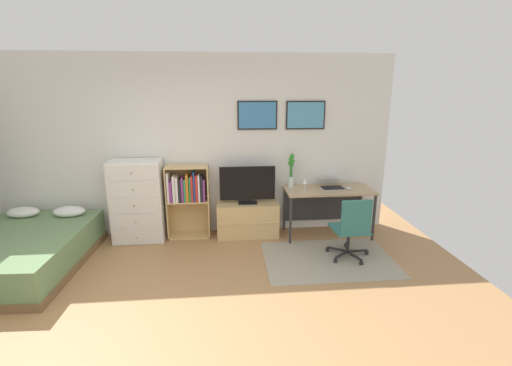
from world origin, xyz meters
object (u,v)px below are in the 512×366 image
at_px(office_chair, 352,227).
at_px(wine_glass, 305,182).
at_px(dresser, 138,201).
at_px(television, 247,185).
at_px(bamboo_vase, 291,170).
at_px(tv_stand, 248,219).
at_px(bed, 21,251).
at_px(bookshelf, 188,194).
at_px(desk, 327,196).
at_px(laptop, 331,183).
at_px(computer_mouse, 349,188).

xyz_separation_m(office_chair, wine_glass, (-0.47, 0.77, 0.42)).
xyz_separation_m(dresser, television, (1.61, -0.01, 0.21)).
bearing_deg(bamboo_vase, wine_glass, -52.63).
bearing_deg(tv_stand, bamboo_vase, 6.41).
bearing_deg(bamboo_vase, bed, -166.80).
xyz_separation_m(bookshelf, tv_stand, (0.89, -0.04, -0.41)).
height_order(desk, bamboo_vase, bamboo_vase).
distance_m(office_chair, laptop, 0.98).
height_order(bookshelf, office_chair, bookshelf).
xyz_separation_m(desk, wine_glass, (-0.38, -0.12, 0.27)).
xyz_separation_m(bed, computer_mouse, (4.43, 0.62, 0.53)).
xyz_separation_m(bookshelf, bamboo_vase, (1.57, 0.03, 0.33)).
distance_m(dresser, wine_glass, 2.47).
height_order(bookshelf, television, bookshelf).
xyz_separation_m(desk, laptop, (0.06, 0.02, 0.20)).
xyz_separation_m(bed, wine_glass, (3.75, 0.62, 0.65)).
relative_size(laptop, computer_mouse, 3.85).
height_order(bookshelf, tv_stand, bookshelf).
xyz_separation_m(laptop, bamboo_vase, (-0.61, 0.08, 0.20)).
distance_m(laptop, bamboo_vase, 0.64).
xyz_separation_m(bed, bookshelf, (2.02, 0.81, 0.45)).
height_order(dresser, tv_stand, dresser).
xyz_separation_m(laptop, wine_glass, (-0.44, -0.14, 0.07)).
xyz_separation_m(television, office_chair, (1.31, -0.89, -0.35)).
bearing_deg(laptop, office_chair, -90.63).
xyz_separation_m(bookshelf, desk, (2.11, -0.06, -0.07)).
height_order(desk, computer_mouse, computer_mouse).
bearing_deg(office_chair, dresser, 160.49).
bearing_deg(computer_mouse, wine_glass, 179.94).
bearing_deg(bamboo_vase, desk, -9.73).
bearing_deg(bookshelf, wine_glass, -6.06).
bearing_deg(desk, wine_glass, -161.81).
bearing_deg(television, wine_glass, -8.16).
bearing_deg(office_chair, tv_stand, 142.58).
bearing_deg(tv_stand, desk, -0.85).
xyz_separation_m(bookshelf, television, (0.89, -0.06, 0.13)).
bearing_deg(bamboo_vase, dresser, -177.73).
relative_size(bed, laptop, 4.96).
distance_m(bed, computer_mouse, 4.50).
xyz_separation_m(bed, television, (2.91, 0.74, 0.58)).
bearing_deg(laptop, bed, -171.85).
bearing_deg(wine_glass, television, 171.84).
bearing_deg(wine_glass, laptop, 17.62).
distance_m(bookshelf, tv_stand, 0.99).
bearing_deg(office_chair, bed, 175.62).
xyz_separation_m(bookshelf, computer_mouse, (2.41, -0.18, 0.08)).
relative_size(computer_mouse, wine_glass, 0.58).
bearing_deg(computer_mouse, bookshelf, 175.61).
distance_m(office_chair, computer_mouse, 0.86).
bearing_deg(computer_mouse, tv_stand, 174.59).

